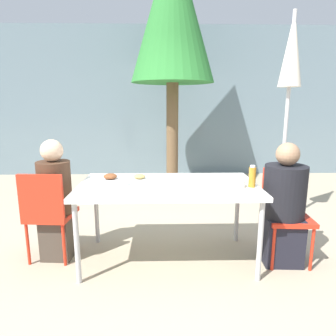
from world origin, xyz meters
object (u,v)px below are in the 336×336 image
bottle (252,177)px  salad_bowl (235,183)px  chair_left (47,210)px  chair_right (285,207)px  tree_behind_left (173,11)px  person_left (56,203)px  person_right (283,208)px  closed_umbrella (290,74)px  drinking_cup (125,181)px

bottle → salad_bowl: (-0.15, 0.01, -0.06)m
chair_left → chair_right: size_ratio=1.00×
bottle → tree_behind_left: bearing=103.6°
salad_bowl → person_left: bearing=173.7°
person_right → chair_left: bearing=1.5°
person_left → chair_right: person_left is taller
bottle → salad_bowl: 0.16m
bottle → closed_umbrella: bearing=55.4°
person_right → closed_umbrella: 1.60m
chair_left → tree_behind_left: bearing=66.8°
person_left → tree_behind_left: (1.19, 2.33, 2.34)m
salad_bowl → tree_behind_left: 3.31m
drinking_cup → person_left: bearing=171.1°
chair_left → closed_umbrella: 2.96m
person_right → drinking_cup: 1.47m
person_left → chair_left: bearing=-121.9°
bottle → drinking_cup: bearing=175.4°
chair_left → bottle: bearing=0.5°
person_left → drinking_cup: size_ratio=14.38×
drinking_cup → person_right: bearing=-1.2°
salad_bowl → tree_behind_left: tree_behind_left is taller
chair_right → closed_umbrella: size_ratio=0.35×
closed_umbrella → salad_bowl: bearing=-130.6°
chair_left → person_right: person_right is taller
chair_right → drinking_cup: size_ratio=10.83×
closed_umbrella → tree_behind_left: 2.29m
bottle → tree_behind_left: size_ratio=0.05×
chair_left → person_right: bearing=2.7°
chair_right → person_right: (-0.05, -0.08, 0.02)m
chair_left → salad_bowl: chair_left is taller
person_left → closed_umbrella: size_ratio=0.47×
person_right → closed_umbrella: (0.34, 0.90, 1.28)m
chair_left → drinking_cup: bearing=2.0°
drinking_cup → tree_behind_left: tree_behind_left is taller
chair_right → person_right: person_right is taller
chair_left → person_left: (0.06, 0.08, 0.04)m
chair_left → chair_right: 2.24m
chair_left → chair_right: (2.24, 0.02, 0.00)m
closed_umbrella → drinking_cup: size_ratio=30.91×
closed_umbrella → drinking_cup: bearing=-154.0°
drinking_cup → closed_umbrella: bearing=26.0°
salad_bowl → drinking_cup: bearing=175.4°
bottle → chair_right: bearing=19.8°
person_right → closed_umbrella: closed_umbrella is taller
chair_left → drinking_cup: chair_left is taller
closed_umbrella → chair_right: bearing=-109.1°
chair_right → drinking_cup: bearing=4.9°
person_right → bottle: bearing=13.5°
chair_right → salad_bowl: size_ratio=4.76×
person_right → salad_bowl: bearing=8.7°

